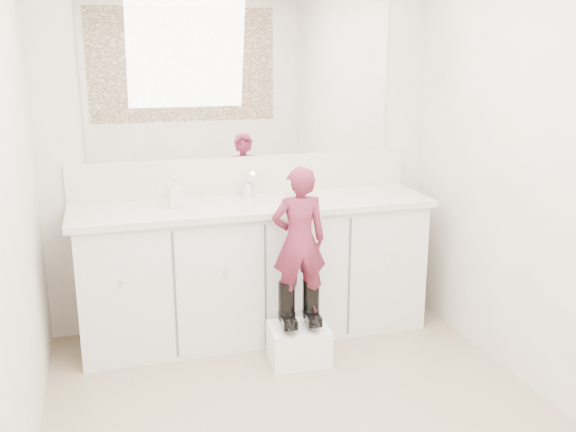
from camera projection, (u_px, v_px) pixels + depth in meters
name	position (u px, v px, depth m)	size (l,w,h in m)	color
wall_back	(244.00, 147.00, 4.24)	(2.60, 2.60, 0.00)	beige
wall_front	(531.00, 340.00, 1.46)	(2.60, 2.60, 0.00)	beige
wall_left	(1.00, 218.00, 2.49)	(3.00, 3.00, 0.00)	beige
wall_right	(563.00, 180.00, 3.20)	(3.00, 3.00, 0.00)	beige
vanity_cabinet	(255.00, 271.00, 4.18)	(2.20, 0.55, 0.85)	silver
countertop	(255.00, 206.00, 4.05)	(2.28, 0.58, 0.04)	beige
backsplash	(245.00, 175.00, 4.27)	(2.28, 0.03, 0.25)	beige
mirror	(243.00, 79.00, 4.11)	(2.00, 0.02, 1.00)	white
dot_panel	(549.00, 142.00, 1.35)	(2.00, 0.01, 1.20)	#472819
faucet	(249.00, 190.00, 4.19)	(0.08, 0.08, 0.10)	silver
cup	(291.00, 194.00, 4.06)	(0.10, 0.10, 0.09)	beige
soap_bottle	(175.00, 192.00, 3.93)	(0.08, 0.09, 0.19)	silver
step_stool	(299.00, 344.00, 3.86)	(0.35, 0.29, 0.22)	white
boot_left	(287.00, 305.00, 3.78)	(0.11, 0.19, 0.29)	black
boot_right	(311.00, 303.00, 3.82)	(0.11, 0.19, 0.29)	black
toddler	(299.00, 241.00, 3.70)	(0.32, 0.21, 0.88)	#A13156
toothbrush	(311.00, 221.00, 3.69)	(0.01, 0.01, 0.14)	#F05D8E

